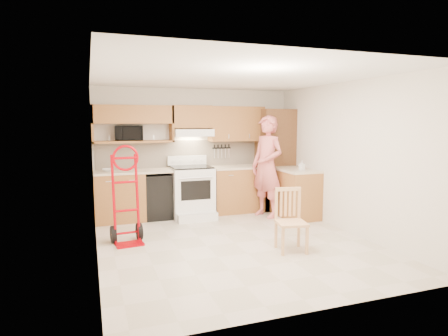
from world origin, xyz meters
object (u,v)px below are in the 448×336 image
person (267,167)px  hand_truck (127,200)px  dining_chair (291,221)px  microwave (129,133)px  range (192,187)px

person → hand_truck: 2.86m
person → dining_chair: person is taller
microwave → dining_chair: size_ratio=0.57×
hand_truck → dining_chair: hand_truck is taller
range → person: person is taller
hand_truck → dining_chair: size_ratio=1.51×
microwave → person: (2.51, -0.74, -0.65)m
microwave → dining_chair: (1.96, -2.69, -1.18)m
range → hand_truck: bearing=-136.9°
hand_truck → dining_chair: bearing=-33.5°
microwave → person: bearing=-9.4°
dining_chair → range: bearing=120.2°
microwave → hand_truck: (-0.21, -1.56, -0.95)m
person → dining_chair: 2.10m
microwave → dining_chair: 3.53m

